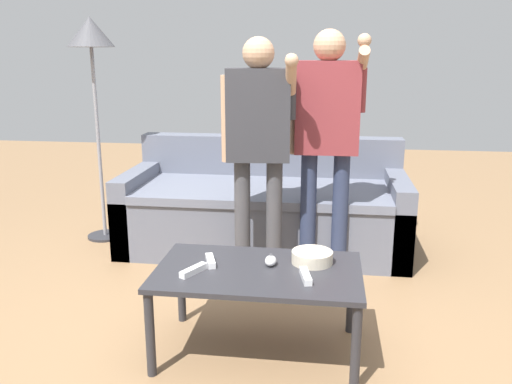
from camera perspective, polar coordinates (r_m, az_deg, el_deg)
name	(u,v)px	position (r m, az deg, el deg)	size (l,w,h in m)	color
ground_plane	(247,340)	(2.89, -1.01, -15.57)	(12.00, 12.00, 0.00)	#93704C
couch	(265,209)	(4.11, 0.96, -1.84)	(2.11, 0.96, 0.81)	slate
coffee_table	(258,279)	(2.62, 0.23, -9.32)	(0.99, 0.60, 0.44)	#2D2D33
snack_bowl	(312,257)	(2.68, 6.03, -6.94)	(0.20, 0.20, 0.06)	beige
game_remote_nunchuk	(271,261)	(2.63, 1.58, -7.35)	(0.06, 0.09, 0.05)	white
floor_lamp	(91,48)	(4.30, -17.21, 14.52)	(0.35, 0.35, 1.72)	#2D2D33
player_right	(327,126)	(3.42, 7.60, 6.99)	(0.48, 0.30, 1.60)	#2D3856
player_center	(258,134)	(3.29, 0.26, 6.25)	(0.48, 0.34, 1.55)	#47474C
game_remote_wand_near	(210,261)	(2.67, -4.90, -7.34)	(0.08, 0.15, 0.03)	white
game_remote_wand_far	(306,276)	(2.49, 5.33, -8.94)	(0.07, 0.17, 0.03)	white
game_remote_wand_spare	(194,270)	(2.56, -6.70, -8.32)	(0.11, 0.16, 0.03)	white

